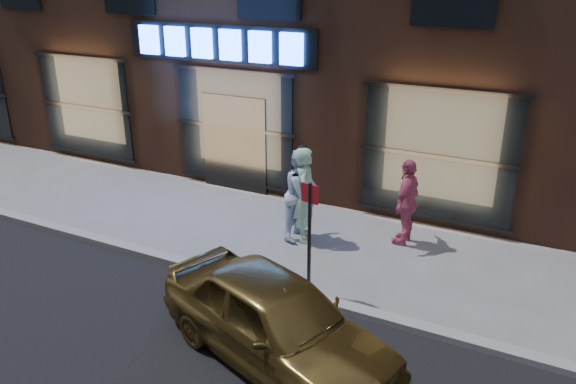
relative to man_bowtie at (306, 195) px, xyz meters
name	(u,v)px	position (x,y,z in m)	size (l,w,h in m)	color
ground	(132,252)	(-2.83, -2.09, -0.99)	(90.00, 90.00, 0.00)	slate
curb	(131,249)	(-2.83, -2.09, -0.93)	(60.00, 0.25, 0.12)	gray
man_bowtie	(306,195)	(0.00, 0.00, 0.00)	(0.72, 0.47, 1.98)	#BDF8C8
man_cap	(302,194)	(-0.12, 0.09, -0.04)	(0.93, 0.72, 1.91)	silver
passerby	(407,202)	(1.87, 0.80, -0.10)	(1.05, 0.44, 1.79)	#CB5377
gold_sedan	(276,319)	(1.30, -3.69, -0.33)	(1.57, 3.90, 1.33)	brown
sign_post	(309,228)	(0.95, -1.86, 0.24)	(0.32, 0.09, 2.03)	#262628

